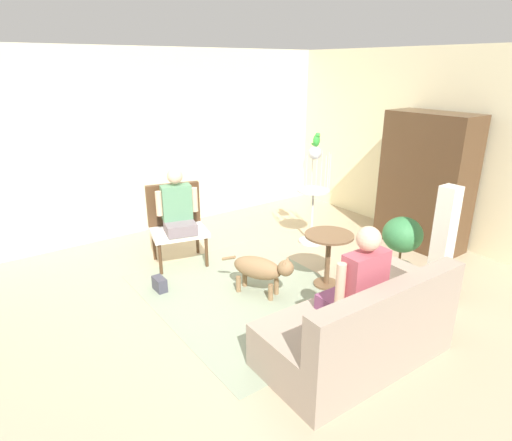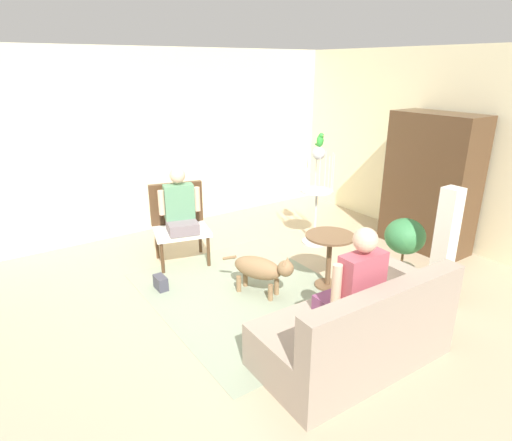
# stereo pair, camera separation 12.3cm
# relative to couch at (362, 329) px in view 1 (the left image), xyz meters

# --- Properties ---
(ground_plane) EXTENTS (7.94, 7.94, 0.00)m
(ground_plane) POSITION_rel_couch_xyz_m (-1.44, -0.24, -0.31)
(ground_plane) COLOR tan
(back_wall) EXTENTS (5.99, 0.12, 2.73)m
(back_wall) POSITION_rel_couch_xyz_m (-1.44, 3.13, 1.06)
(back_wall) COLOR beige
(back_wall) RESTS_ON ground
(left_wall) EXTENTS (0.12, 7.22, 2.73)m
(left_wall) POSITION_rel_couch_xyz_m (-4.20, 0.06, 1.06)
(left_wall) COLOR beige
(left_wall) RESTS_ON ground
(area_rug) EXTENTS (2.60, 2.02, 0.01)m
(area_rug) POSITION_rel_couch_xyz_m (-1.51, -0.15, -0.30)
(area_rug) COLOR gray
(area_rug) RESTS_ON ground
(couch) EXTENTS (0.94, 1.71, 0.87)m
(couch) POSITION_rel_couch_xyz_m (0.00, 0.00, 0.00)
(couch) COLOR gray
(couch) RESTS_ON ground
(armchair) EXTENTS (0.73, 0.81, 1.03)m
(armchair) POSITION_rel_couch_xyz_m (-2.86, -0.35, 0.29)
(armchair) COLOR #4C331E
(armchair) RESTS_ON ground
(person_on_couch) EXTENTS (0.48, 0.56, 0.86)m
(person_on_couch) POSITION_rel_couch_xyz_m (-0.05, -0.03, 0.44)
(person_on_couch) COLOR #7B4065
(person_on_armchair) EXTENTS (0.49, 0.52, 0.80)m
(person_on_armchair) POSITION_rel_couch_xyz_m (-2.71, -0.39, 0.48)
(person_on_armchair) COLOR slate
(round_end_table) EXTENTS (0.57, 0.57, 0.65)m
(round_end_table) POSITION_rel_couch_xyz_m (-1.15, 0.74, 0.15)
(round_end_table) COLOR brown
(round_end_table) RESTS_ON ground
(dog) EXTENTS (0.83, 0.49, 0.52)m
(dog) POSITION_rel_couch_xyz_m (-1.45, -0.02, 0.01)
(dog) COLOR olive
(dog) RESTS_ON ground
(bird_cage_stand) EXTENTS (0.46, 0.46, 1.43)m
(bird_cage_stand) POSITION_rel_couch_xyz_m (-2.23, 1.50, 0.50)
(bird_cage_stand) COLOR silver
(bird_cage_stand) RESTS_ON ground
(parrot) EXTENTS (0.17, 0.10, 0.19)m
(parrot) POSITION_rel_couch_xyz_m (-2.22, 1.50, 1.21)
(parrot) COLOR green
(parrot) RESTS_ON bird_cage_stand
(potted_plant) EXTENTS (0.47, 0.47, 0.80)m
(potted_plant) POSITION_rel_couch_xyz_m (-0.75, 1.55, 0.19)
(potted_plant) COLOR beige
(potted_plant) RESTS_ON ground
(column_lamp) EXTENTS (0.20, 0.20, 1.32)m
(column_lamp) POSITION_rel_couch_xyz_m (-0.19, 1.45, 0.35)
(column_lamp) COLOR #4C4742
(column_lamp) RESTS_ON ground
(armoire_cabinet) EXTENTS (1.20, 0.56, 1.89)m
(armoire_cabinet) POSITION_rel_couch_xyz_m (-1.26, 2.72, 0.64)
(armoire_cabinet) COLOR #4C331E
(armoire_cabinet) RESTS_ON ground
(handbag) EXTENTS (0.21, 0.11, 0.16)m
(handbag) POSITION_rel_couch_xyz_m (-2.21, -0.92, -0.23)
(handbag) COLOR #3F3F4C
(handbag) RESTS_ON ground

